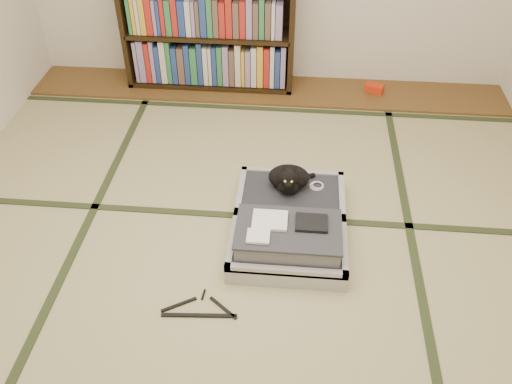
{
  "coord_description": "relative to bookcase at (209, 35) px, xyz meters",
  "views": [
    {
      "loc": [
        0.27,
        -2.11,
        2.33
      ],
      "look_at": [
        0.05,
        0.35,
        0.25
      ],
      "focal_mm": 38.0,
      "sensor_mm": 36.0,
      "label": 1
    }
  ],
  "objects": [
    {
      "name": "suitcase",
      "position": [
        0.75,
        -1.83,
        -0.36
      ],
      "size": [
        0.67,
        0.9,
        0.26
      ],
      "color": "#AEAEB3",
      "rests_on": "floor"
    },
    {
      "name": "hanger",
      "position": [
        0.31,
        -2.43,
        -0.44
      ],
      "size": [
        0.41,
        0.2,
        0.01
      ],
      "color": "black",
      "rests_on": "floor"
    },
    {
      "name": "cable_coil",
      "position": [
        0.91,
        -1.49,
        -0.31
      ],
      "size": [
        0.09,
        0.09,
        0.02
      ],
      "color": "white",
      "rests_on": "suitcase"
    },
    {
      "name": "bookcase",
      "position": [
        0.0,
        0.0,
        0.0
      ],
      "size": [
        1.4,
        0.32,
        0.92
      ],
      "color": "black",
      "rests_on": "wood_strip"
    },
    {
      "name": "room_shell",
      "position": [
        0.49,
        -2.07,
        1.01
      ],
      "size": [
        4.5,
        4.5,
        4.5
      ],
      "color": "white",
      "rests_on": "ground"
    },
    {
      "name": "red_item",
      "position": [
        1.39,
        -0.04,
        -0.4
      ],
      "size": [
        0.17,
        0.14,
        0.07
      ],
      "primitive_type": "cube",
      "rotation": [
        0.0,
        0.0,
        -0.37
      ],
      "color": "red",
      "rests_on": "wood_strip"
    },
    {
      "name": "wood_strip",
      "position": [
        0.49,
        -0.07,
        -0.44
      ],
      "size": [
        4.0,
        0.5,
        0.02
      ],
      "primitive_type": "cube",
      "color": "brown",
      "rests_on": "ground"
    },
    {
      "name": "floor",
      "position": [
        0.49,
        -2.07,
        -0.45
      ],
      "size": [
        4.5,
        4.5,
        0.0
      ],
      "primitive_type": "plane",
      "color": "#C8C385",
      "rests_on": "ground"
    },
    {
      "name": "tatami_borders",
      "position": [
        0.49,
        -1.57,
        -0.45
      ],
      "size": [
        4.0,
        4.5,
        0.01
      ],
      "color": "#2D381E",
      "rests_on": "ground"
    },
    {
      "name": "cat",
      "position": [
        0.73,
        -1.53,
        -0.23
      ],
      "size": [
        0.3,
        0.3,
        0.24
      ],
      "color": "black",
      "rests_on": "suitcase"
    }
  ]
}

